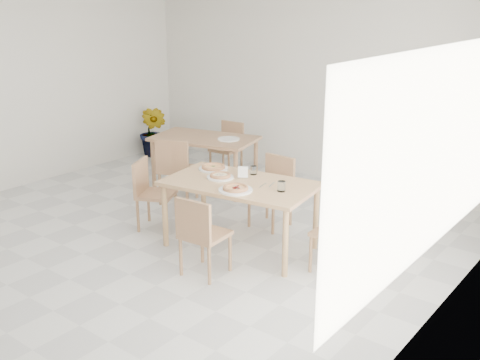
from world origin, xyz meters
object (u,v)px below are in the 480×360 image
Objects in this scene: chair_north at (274,186)px; pizza_pepperoni at (235,188)px; plate_pepperoni at (235,190)px; plate_mushroom at (220,177)px; plate_empty at (229,139)px; chair_south at (200,231)px; chair_east at (343,229)px; pizza_margherita at (213,167)px; napkin_holder at (243,173)px; plate_margherita at (213,169)px; chair_back_n at (229,144)px; second_table at (204,143)px; tumbler_a at (253,170)px; chair_west at (150,189)px; tumbler_b at (281,186)px; chair_back_s at (176,166)px; potted_plant at (153,131)px; main_table at (240,189)px; pizza_mushroom at (220,175)px.

chair_north reaches higher than pizza_pepperoni.
plate_pepperoni is 0.02m from pizza_pepperoni.
plate_mushroom is 0.96× the size of plate_empty.
chair_east is at bearing -143.95° from chair_south.
napkin_holder is at bearing -5.81° from pizza_margherita.
pizza_pepperoni is (0.66, -0.42, 0.02)m from plate_margherita.
chair_back_n is (-1.29, 1.85, -0.29)m from plate_margherita.
chair_east reaches higher than second_table.
chair_north reaches higher than second_table.
tumbler_a is (0.47, 0.13, 0.04)m from plate_margherita.
plate_mushroom is (0.27, -0.20, 0.00)m from plate_margherita.
plate_empty is at bearing -55.17° from chair_back_n.
tumbler_b reaches higher than chair_west.
plate_margherita is 1.10× the size of plate_empty.
chair_back_s is (-1.64, 1.33, 0.04)m from chair_south.
chair_back_s is 2.44m from potted_plant.
plate_mushroom is at bearing -176.50° from tumbler_b.
tumbler_b is (1.04, -0.15, 0.04)m from plate_margherita.
napkin_holder reaches higher than chair_back_n.
plate_pepperoni is at bearing -143.57° from tumbler_b.
main_table is 1.94× the size of potted_plant.
pizza_pepperoni reaches higher than main_table.
chair_east is at bearing 6.27° from pizza_mushroom.
tumbler_b is 2.12m from chair_back_s.
tumbler_b reaches higher than plate_margherita.
main_table is 0.27m from plate_mushroom.
chair_east is at bearing -8.06° from tumbler_a.
chair_north is at bearing 102.69° from plate_pepperoni.
pizza_mushroom is 0.17× the size of second_table.
second_table is at bearing 139.47° from plate_pepperoni.
plate_mushroom is (-0.16, -0.80, 0.27)m from chair_north.
potted_plant is (-3.42, 1.88, -0.37)m from napkin_holder.
potted_plant is (-1.66, -0.02, -0.03)m from chair_back_n.
pizza_margherita is at bearing -31.80° from potted_plant.
pizza_margherita is (-0.43, -0.60, 0.30)m from chair_north.
tumbler_b is at bearing -8.15° from pizza_margherita.
pizza_pepperoni is at bearing -69.20° from main_table.
tumbler_b is 0.35× the size of plate_empty.
pizza_mushroom is 0.91× the size of plate_empty.
chair_north is at bearing -116.72° from chair_east.
plate_mushroom is (-0.38, 0.75, 0.28)m from chair_south.
potted_plant is at bearing 19.50° from chair_west.
potted_plant reaches higher than plate_mushroom.
chair_west is 2.38× the size of plate_pepperoni.
plate_mushroom is 1.41m from chair_back_s.
plate_margherita is at bearing -31.80° from potted_plant.
plate_pepperoni is 1.86m from chair_back_s.
tumbler_a is at bearing 109.06° from plate_pepperoni.
second_table is at bearing 148.63° from tumbler_a.
chair_west is 2.32m from chair_back_n.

